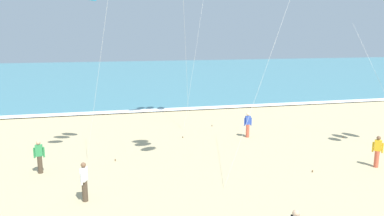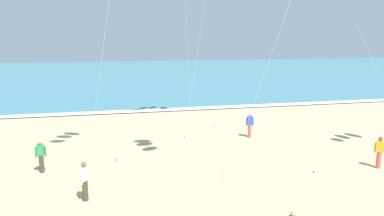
{
  "view_description": "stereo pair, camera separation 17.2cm",
  "coord_description": "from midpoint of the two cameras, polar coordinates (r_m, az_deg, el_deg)",
  "views": [
    {
      "loc": [
        -2.6,
        -5.53,
        6.4
      ],
      "look_at": [
        0.55,
        7.75,
        3.67
      ],
      "focal_mm": 34.41,
      "sensor_mm": 36.0,
      "label": 1
    },
    {
      "loc": [
        -2.44,
        -5.57,
        6.4
      ],
      "look_at": [
        0.55,
        7.75,
        3.67
      ],
      "focal_mm": 34.41,
      "sensor_mm": 36.0,
      "label": 2
    }
  ],
  "objects": [
    {
      "name": "bystander_white_top",
      "position": [
        15.14,
        -15.99,
        -10.82
      ],
      "size": [
        0.29,
        0.47,
        1.59
      ],
      "color": "#4C3D2D",
      "rests_on": "ground"
    },
    {
      "name": "shoreline_foam",
      "position": [
        31.35,
        -7.75,
        -0.42
      ],
      "size": [
        160.0,
        1.2,
        0.01
      ],
      "primitive_type": "cube",
      "color": "white",
      "rests_on": "ocean_water"
    },
    {
      "name": "bystander_yellow_top",
      "position": [
        20.15,
        27.27,
        -6.09
      ],
      "size": [
        0.41,
        0.34,
        1.59
      ],
      "color": "#D8593F",
      "rests_on": "ground"
    },
    {
      "name": "bystander_green_top",
      "position": [
        18.75,
        -22.13,
        -6.9
      ],
      "size": [
        0.5,
        0.22,
        1.59
      ],
      "color": "#4C3D2D",
      "rests_on": "ground"
    },
    {
      "name": "ocean_water",
      "position": [
        60.69,
        -10.21,
        5.12
      ],
      "size": [
        160.0,
        60.0,
        0.08
      ],
      "primitive_type": "cube",
      "color": "teal",
      "rests_on": "ground"
    },
    {
      "name": "bystander_blue_top",
      "position": [
        23.48,
        9.14,
        -2.61
      ],
      "size": [
        0.5,
        0.22,
        1.59
      ],
      "color": "#D8593F",
      "rests_on": "ground"
    }
  ]
}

